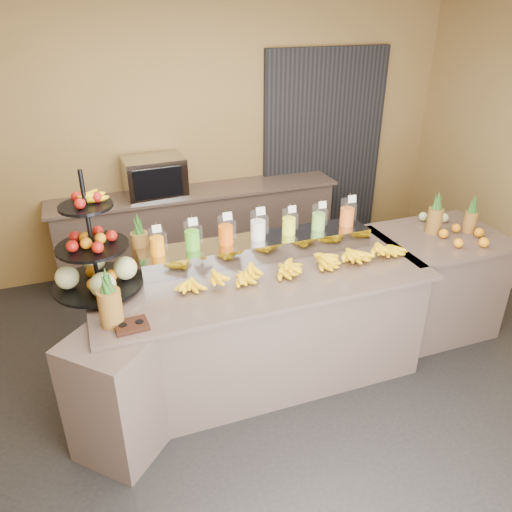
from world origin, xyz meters
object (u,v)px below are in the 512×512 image
banana_heap (300,260)px  right_fruit_pile (457,229)px  fruit_stand (101,261)px  condiment_caddy (132,326)px  pitcher_tray (258,248)px  oven_warmer (154,177)px

banana_heap → right_fruit_pile: right_fruit_pile is taller
fruit_stand → condiment_caddy: size_ratio=4.32×
condiment_caddy → pitcher_tray: bearing=30.9°
pitcher_tray → oven_warmer: size_ratio=3.07×
fruit_stand → condiment_caddy: (0.11, -0.54, -0.21)m
banana_heap → fruit_stand: fruit_stand is taller
oven_warmer → fruit_stand: bearing=-113.6°
banana_heap → right_fruit_pile: 1.51m
oven_warmer → pitcher_tray: bearing=-75.8°
oven_warmer → right_fruit_pile: bearing=-43.3°
banana_heap → oven_warmer: size_ratio=3.06×
fruit_stand → condiment_caddy: bearing=-65.4°
fruit_stand → condiment_caddy: fruit_stand is taller
pitcher_tray → fruit_stand: (-1.18, -0.10, 0.15)m
oven_warmer → condiment_caddy: bearing=-106.5°
banana_heap → oven_warmer: (-0.74, 1.98, 0.13)m
pitcher_tray → banana_heap: banana_heap is taller
pitcher_tray → right_fruit_pile: bearing=-7.9°
fruit_stand → oven_warmer: bearing=82.3°
right_fruit_pile → oven_warmer: bearing=139.6°
banana_heap → fruit_stand: (-1.41, 0.20, 0.15)m
right_fruit_pile → oven_warmer: 2.95m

